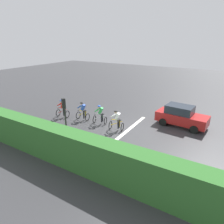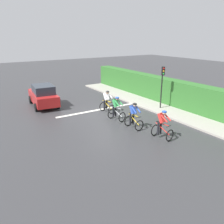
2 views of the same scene
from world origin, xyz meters
The scene contains 11 objects.
ground_plane centered at (0.00, 0.00, 0.00)m, with size 80.00×80.00×0.00m, color #333335.
sidewalk_kerb centered at (-4.53, 2.00, 0.06)m, with size 2.80×23.36×0.12m, color #9E998E.
stone_wall_low centered at (-5.43, 2.00, 0.28)m, with size 0.44×23.36×0.57m, color gray.
hedge_wall centered at (-5.73, 2.00, 1.06)m, with size 1.10×23.36×2.13m, color #2D6628.
road_marking_stop_line centered at (0.00, -1.06, 0.00)m, with size 7.00×0.30×0.01m, color silver.
cyclist_lead centered at (-0.36, 5.49, 0.80)m, with size 0.85×1.18×1.66m.
cyclist_second centered at (0.06, 3.43, 0.80)m, with size 0.73×1.11×1.66m.
cyclist_mid centered at (0.14, 1.60, 0.80)m, with size 0.91×1.21×1.66m.
cyclist_fourth centered at (-0.25, -0.26, 0.80)m, with size 0.85×1.18×1.66m.
car_red centered at (3.27, -4.44, 0.87)m, with size 2.17×4.24×1.76m.
traffic_light_near_crossing centered at (-4.13, 1.47, 2.22)m, with size 0.26×0.30×3.34m.
Camera 2 is at (8.63, 14.36, 5.58)m, focal length 37.93 mm.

